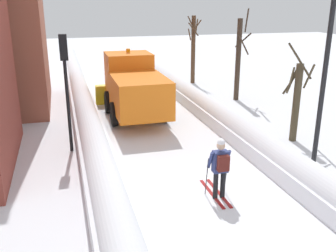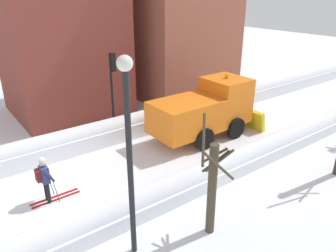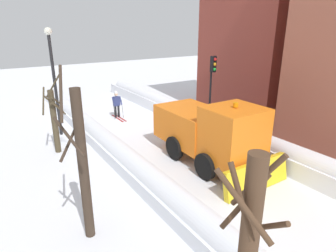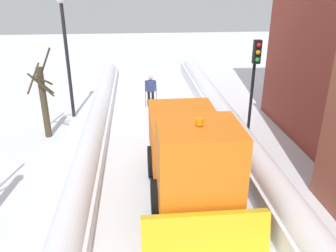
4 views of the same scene
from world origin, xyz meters
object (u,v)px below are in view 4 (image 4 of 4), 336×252
Objects in this scene: skier at (151,88)px; traffic_light_pole at (255,72)px; plow_truck at (190,151)px; bare_tree_near at (44,99)px; street_lamp at (66,44)px.

traffic_light_pole is (-3.92, 4.96, 2.00)m from skier.
bare_tree_near reaches higher than plow_truck.
traffic_light_pole is 0.73× the size of street_lamp.
street_lamp is (7.92, -3.72, 0.63)m from traffic_light_pole.
plow_truck is 8.58m from skier.
plow_truck is at bearing 48.89° from traffic_light_pole.
bare_tree_near is at bearing -8.70° from traffic_light_pole.
bare_tree_near is (4.71, 3.64, 0.71)m from skier.
street_lamp is at bearing -106.64° from bare_tree_near.
street_lamp reaches higher than skier.
skier is 0.42× the size of traffic_light_pole.
skier is at bearing -142.30° from bare_tree_near.
street_lamp is 1.49× the size of bare_tree_near.
skier is at bearing -51.66° from traffic_light_pole.
street_lamp is 3.15m from bare_tree_near.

